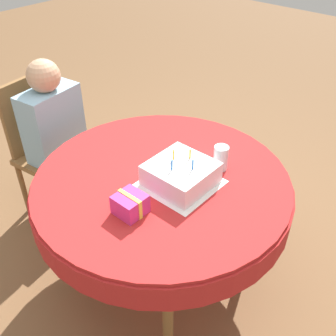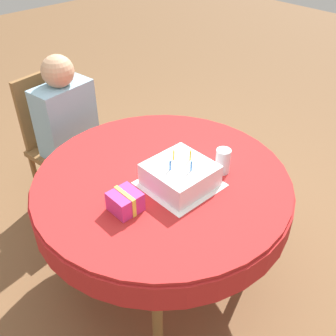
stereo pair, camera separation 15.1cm
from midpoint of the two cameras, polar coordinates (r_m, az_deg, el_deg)
ground_plane at (r=2.44m, az=-2.59°, el=-15.22°), size 12.00×12.00×0.00m
dining_table at (r=1.97m, az=-3.10°, el=-3.42°), size 1.28×1.28×0.74m
chair at (r=2.73m, az=-18.39°, el=3.22°), size 0.51×0.51×0.93m
person at (r=2.58m, az=-17.56°, el=5.55°), size 0.39×0.32×1.10m
napkin at (r=1.88m, az=-0.45°, el=-2.30°), size 0.33×0.33×0.00m
birthday_cake at (r=1.85m, az=-0.46°, el=-0.95°), size 0.28×0.28×0.16m
drinking_glass at (r=1.95m, az=5.48°, el=1.42°), size 0.07×0.07×0.13m
gift_box at (r=1.71m, az=-8.04°, el=-5.33°), size 0.12×0.13×0.10m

